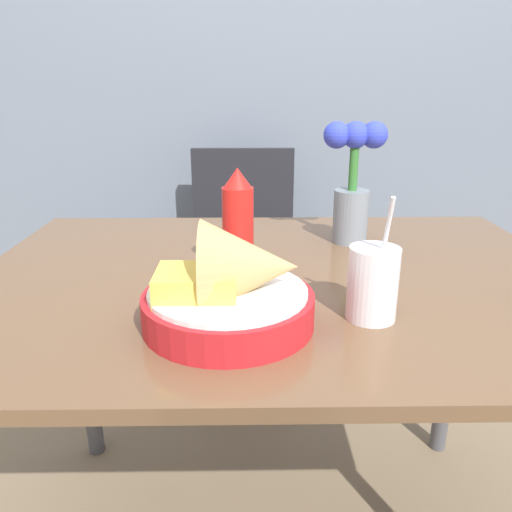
# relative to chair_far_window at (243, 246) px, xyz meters

# --- Properties ---
(wall_window) EXTENTS (7.00, 0.06, 2.60)m
(wall_window) POSITION_rel_chair_far_window_xyz_m (0.08, 0.31, 0.78)
(wall_window) COLOR slate
(wall_window) RESTS_ON ground_plane
(dining_table) EXTENTS (1.23, 0.90, 0.76)m
(dining_table) POSITION_rel_chair_far_window_xyz_m (0.08, -0.92, 0.14)
(dining_table) COLOR brown
(dining_table) RESTS_ON ground_plane
(chair_far_window) EXTENTS (0.40, 0.40, 0.89)m
(chair_far_window) POSITION_rel_chair_far_window_xyz_m (0.00, 0.00, 0.00)
(chair_far_window) COLOR black
(chair_far_window) RESTS_ON ground_plane
(food_basket) EXTENTS (0.27, 0.27, 0.17)m
(food_basket) POSITION_rel_chair_far_window_xyz_m (-0.00, -1.15, 0.30)
(food_basket) COLOR red
(food_basket) RESTS_ON dining_table
(ketchup_bottle) EXTENTS (0.06, 0.06, 0.22)m
(ketchup_bottle) POSITION_rel_chair_far_window_xyz_m (0.00, -0.94, 0.34)
(ketchup_bottle) COLOR red
(ketchup_bottle) RESTS_ON dining_table
(drink_cup) EXTENTS (0.08, 0.08, 0.21)m
(drink_cup) POSITION_rel_chair_far_window_xyz_m (0.22, -1.13, 0.30)
(drink_cup) COLOR silver
(drink_cup) RESTS_ON dining_table
(flower_vase) EXTENTS (0.15, 0.08, 0.29)m
(flower_vase) POSITION_rel_chair_far_window_xyz_m (0.27, -0.71, 0.39)
(flower_vase) COLOR gray
(flower_vase) RESTS_ON dining_table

